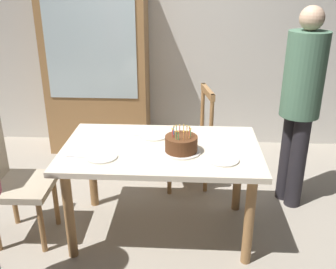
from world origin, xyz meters
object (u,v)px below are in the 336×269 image
person_guest (301,99)px  china_cabinet (97,68)px  chair_upholstered (9,176)px  birthday_cake (181,145)px  plate_far_side (154,136)px  chair_spindle_back (188,140)px  plate_near_celebrant (102,157)px  dining_table (161,159)px  plate_near_guest (223,160)px

person_guest → china_cabinet: 2.19m
chair_upholstered → china_cabinet: bearing=80.0°
china_cabinet → chair_upholstered: bearing=-100.0°
birthday_cake → china_cabinet: bearing=120.4°
plate_far_side → chair_spindle_back: chair_spindle_back is taller
plate_near_celebrant → plate_far_side: size_ratio=1.00×
plate_near_celebrant → dining_table: bearing=26.4°
birthday_cake → chair_spindle_back: bearing=86.7°
dining_table → china_cabinet: size_ratio=0.76×
plate_far_side → china_cabinet: (-0.74, 1.36, 0.22)m
birthday_cake → chair_upholstered: chair_upholstered is taller
chair_upholstered → china_cabinet: size_ratio=0.50×
chair_spindle_back → person_guest: 1.07m
dining_table → chair_spindle_back: chair_spindle_back is taller
birthday_cake → plate_far_side: 0.36m
person_guest → plate_near_celebrant: bearing=-155.1°
dining_table → person_guest: size_ratio=0.86×
birthday_cake → plate_far_side: birthday_cake is taller
person_guest → china_cabinet: size_ratio=0.89×
china_cabinet → chair_spindle_back: bearing=-38.2°
dining_table → person_guest: person_guest is taller
birthday_cake → plate_far_side: (-0.22, 0.28, -0.05)m
plate_far_side → chair_spindle_back: (0.27, 0.57, -0.28)m
dining_table → chair_upholstered: (-1.11, -0.14, -0.10)m
plate_near_celebrant → plate_far_side: 0.51m
plate_near_celebrant → person_guest: (1.50, 0.70, 0.23)m
dining_table → plate_far_side: 0.23m
chair_upholstered → china_cabinet: (0.30, 1.70, 0.42)m
person_guest → birthday_cake: bearing=-148.8°
plate_far_side → chair_spindle_back: size_ratio=0.23×
birthday_cake → china_cabinet: china_cabinet is taller
chair_upholstered → person_guest: size_ratio=0.56×
birthday_cake → chair_upholstered: bearing=-177.3°
plate_far_side → chair_upholstered: size_ratio=0.23×
dining_table → birthday_cake: bearing=-28.4°
dining_table → plate_near_celebrant: 0.46m
plate_near_celebrant → plate_near_guest: 0.83m
plate_near_celebrant → chair_upholstered: bearing=175.4°
plate_near_guest → chair_spindle_back: chair_spindle_back is taller
plate_near_guest → plate_near_celebrant: bearing=180.0°
plate_near_celebrant → china_cabinet: china_cabinet is taller
plate_far_side → chair_upholstered: bearing=-162.0°
plate_near_guest → chair_spindle_back: 1.03m
plate_near_guest → person_guest: size_ratio=0.13×
chair_spindle_back → china_cabinet: china_cabinet is taller
dining_table → china_cabinet: china_cabinet is taller
plate_near_guest → china_cabinet: bearing=125.4°
plate_near_celebrant → person_guest: bearing=24.9°
chair_spindle_back → person_guest: bearing=-16.3°
dining_table → plate_far_side: size_ratio=6.56×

